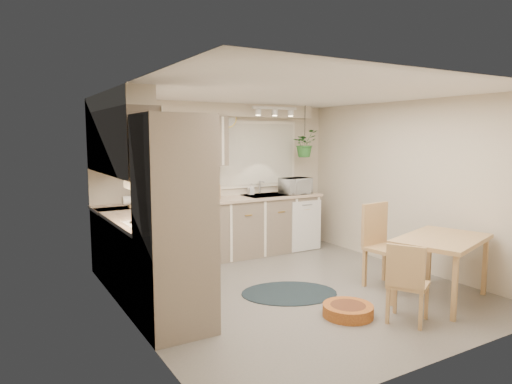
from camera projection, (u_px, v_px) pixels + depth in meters
floor at (294, 290)px, 5.65m from camera, size 4.20×4.20×0.00m
ceiling at (296, 93)px, 5.36m from camera, size 4.20×4.20×0.00m
wall_back at (219, 180)px, 7.30m from camera, size 4.00×0.04×2.40m
wall_front at (445, 222)px, 3.71m from camera, size 4.00×0.04×2.40m
wall_left at (130, 207)px, 4.50m from camera, size 0.04×4.20×2.40m
wall_right at (410, 185)px, 6.51m from camera, size 0.04×4.20×2.40m
base_cab_left at (137, 257)px, 5.49m from camera, size 0.60×1.85×0.90m
base_cab_back at (216, 231)px, 7.03m from camera, size 3.60×0.60×0.90m
counter_left at (137, 218)px, 5.43m from camera, size 0.64×1.89×0.04m
counter_back at (216, 200)px, 6.97m from camera, size 3.64×0.64×0.04m
oven_stack at (175, 225)px, 4.36m from camera, size 0.65×0.65×2.10m
wall_oven_face at (205, 222)px, 4.52m from camera, size 0.02×0.56×0.58m
upper_cab_left at (120, 142)px, 5.36m from camera, size 0.35×2.00×0.75m
upper_cab_back at (161, 141)px, 6.57m from camera, size 2.00×0.35×0.75m
soffit_left at (116, 101)px, 5.29m from camera, size 0.30×2.00×0.20m
soffit_back at (211, 110)px, 6.94m from camera, size 3.60×0.30×0.20m
cooktop at (152, 224)px, 4.94m from camera, size 0.52×0.58×0.02m
range_hood at (149, 183)px, 4.88m from camera, size 0.40×0.60×0.14m
window_blinds at (258, 154)px, 7.58m from camera, size 1.40×0.02×1.00m
window_frame at (257, 154)px, 7.59m from camera, size 1.50×0.02×1.10m
sink at (266, 198)px, 7.43m from camera, size 0.70×0.48×0.10m
dishwasher_front at (307, 226)px, 7.53m from camera, size 0.58×0.02×0.83m
track_light_bar at (275, 108)px, 7.05m from camera, size 0.80×0.04×0.04m
wall_clock at (228, 118)px, 7.23m from camera, size 0.30×0.03×0.30m
dining_table at (440, 269)px, 5.27m from camera, size 1.37×1.11×0.74m
chair_left at (408, 282)px, 4.64m from camera, size 0.53×0.53×0.83m
chair_back at (389, 246)px, 5.69m from camera, size 0.55×0.55×1.05m
braided_rug at (289, 293)px, 5.53m from camera, size 1.42×1.28×0.01m
pet_bed at (348, 311)px, 4.82m from camera, size 0.69×0.69×0.12m
microwave at (295, 184)px, 7.58m from camera, size 0.50×0.30×0.33m
soap_bottle at (251, 192)px, 7.45m from camera, size 0.10×0.19×0.09m
hanging_plant at (305, 147)px, 7.60m from camera, size 0.48×0.52×0.35m
coffee_maker at (157, 191)px, 6.49m from camera, size 0.25×0.28×0.35m
toaster at (196, 195)px, 6.82m from camera, size 0.28×0.19×0.16m
knife_block at (216, 192)px, 7.02m from camera, size 0.10×0.10×0.21m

